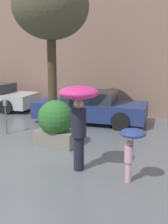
% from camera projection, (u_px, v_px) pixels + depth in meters
% --- Properties ---
extents(ground_plane, '(40.00, 40.00, 0.00)m').
position_uv_depth(ground_plane, '(26.00, 156.00, 7.90)').
color(ground_plane, slate).
extents(building_facade, '(18.00, 0.30, 6.00)m').
position_uv_depth(building_facade, '(110.00, 49.00, 12.99)').
color(building_facade, '#8C6B5B').
rests_on(building_facade, ground).
extents(planter_box, '(1.30, 1.09, 1.44)m').
position_uv_depth(planter_box, '(56.00, 123.00, 8.59)').
color(planter_box, gray).
rests_on(planter_box, ground).
extents(person_adult, '(0.93, 0.93, 2.11)m').
position_uv_depth(person_adult, '(79.00, 108.00, 6.54)').
color(person_adult, '#1E1E2D').
rests_on(person_adult, ground).
extents(person_child, '(0.57, 0.57, 1.25)m').
position_uv_depth(person_child, '(132.00, 141.00, 6.08)').
color(person_child, '#D199B7').
rests_on(person_child, ground).
extents(parked_car_near, '(4.77, 2.51, 1.30)m').
position_uv_depth(parked_car_near, '(90.00, 107.00, 11.56)').
color(parked_car_near, navy).
rests_on(parked_car_near, ground).
extents(street_tree, '(2.62, 2.62, 5.49)m').
position_uv_depth(street_tree, '(51.00, 8.00, 9.51)').
color(street_tree, '#423323').
rests_on(street_tree, ground).
extents(parking_meter, '(0.14, 0.14, 1.22)m').
position_uv_depth(parking_meter, '(5.00, 110.00, 9.83)').
color(parking_meter, '#595B60').
rests_on(parking_meter, ground).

